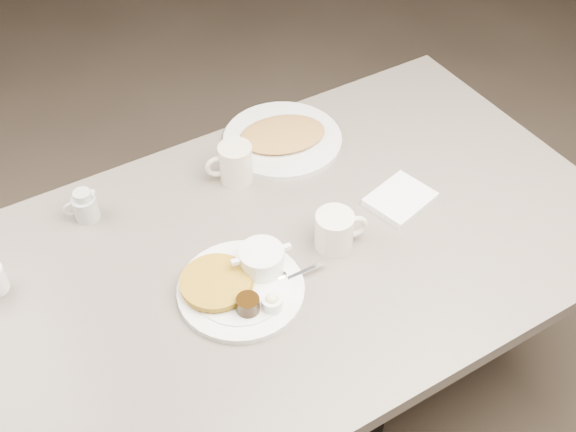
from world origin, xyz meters
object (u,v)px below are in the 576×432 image
coffee_mug_far (234,163)px  hash_plate (282,138)px  coffee_mug_near (336,230)px  main_plate (242,282)px  creamer_right (85,206)px  diner_table (292,290)px

coffee_mug_far → hash_plate: size_ratio=0.33×
hash_plate → coffee_mug_near: bearing=-102.6°
main_plate → coffee_mug_far: size_ratio=2.75×
creamer_right → hash_plate: 0.53m
diner_table → main_plate: main_plate is taller
coffee_mug_far → creamer_right: coffee_mug_far is taller
coffee_mug_near → creamer_right: size_ratio=1.53×
diner_table → hash_plate: hash_plate is taller
coffee_mug_far → creamer_right: 0.37m
coffee_mug_far → diner_table: bearing=-87.9°
diner_table → hash_plate: size_ratio=3.99×
diner_table → main_plate: 0.26m
diner_table → coffee_mug_near: 0.24m
diner_table → creamer_right: (-0.37, 0.32, 0.21)m
coffee_mug_far → creamer_right: bearing=170.7°
diner_table → hash_plate: 0.40m
main_plate → creamer_right: bearing=119.4°
coffee_mug_near → hash_plate: (0.08, 0.37, -0.03)m
creamer_right → main_plate: bearing=-60.6°
creamer_right → hash_plate: (0.53, 0.00, -0.02)m
diner_table → hash_plate: (0.16, 0.32, 0.18)m
diner_table → creamer_right: 0.53m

